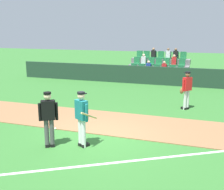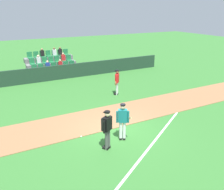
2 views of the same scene
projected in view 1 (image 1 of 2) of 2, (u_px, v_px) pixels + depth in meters
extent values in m
plane|color=#33702D|center=(97.00, 137.00, 9.60)|extent=(80.00, 80.00, 0.00)
cube|color=#936642|center=(112.00, 123.00, 11.06)|extent=(28.00, 2.78, 0.03)
cube|color=white|center=(186.00, 155.00, 8.19)|extent=(10.23, 6.44, 0.01)
cube|color=#1E3828|center=(153.00, 76.00, 18.79)|extent=(20.00, 0.16, 1.22)
cube|color=slate|center=(158.00, 78.00, 20.62)|extent=(4.45, 2.95, 0.30)
cube|color=slate|center=(156.00, 75.00, 19.76)|extent=(4.35, 0.85, 0.40)
cube|color=#237542|center=(133.00, 71.00, 20.13)|extent=(0.44, 0.40, 0.08)
cube|color=#237542|center=(134.00, 67.00, 20.28)|extent=(0.44, 0.08, 0.50)
cube|color=#237542|center=(141.00, 71.00, 19.96)|extent=(0.44, 0.40, 0.08)
cube|color=#237542|center=(141.00, 67.00, 20.11)|extent=(0.44, 0.08, 0.50)
cube|color=#237542|center=(148.00, 71.00, 19.79)|extent=(0.44, 0.40, 0.08)
cube|color=#237542|center=(149.00, 67.00, 19.93)|extent=(0.44, 0.08, 0.50)
cube|color=#263F99|center=(148.00, 67.00, 19.76)|extent=(0.32, 0.22, 0.52)
sphere|color=beige|center=(149.00, 62.00, 19.69)|extent=(0.20, 0.20, 0.20)
cube|color=#237542|center=(156.00, 72.00, 19.61)|extent=(0.44, 0.40, 0.08)
cube|color=#237542|center=(157.00, 68.00, 19.76)|extent=(0.44, 0.08, 0.50)
cube|color=#237542|center=(164.00, 72.00, 19.44)|extent=(0.44, 0.40, 0.08)
cube|color=#237542|center=(164.00, 68.00, 19.59)|extent=(0.44, 0.08, 0.50)
cube|color=red|center=(164.00, 68.00, 19.42)|extent=(0.32, 0.22, 0.52)
sphere|color=tan|center=(164.00, 63.00, 19.34)|extent=(0.20, 0.20, 0.20)
cube|color=#237542|center=(172.00, 72.00, 19.26)|extent=(0.44, 0.40, 0.08)
cube|color=#237542|center=(172.00, 68.00, 19.41)|extent=(0.44, 0.08, 0.50)
cube|color=#237542|center=(180.00, 73.00, 19.09)|extent=(0.44, 0.40, 0.08)
cube|color=#237542|center=(181.00, 69.00, 19.24)|extent=(0.44, 0.08, 0.50)
cube|color=slate|center=(158.00, 68.00, 20.45)|extent=(4.35, 0.85, 0.40)
cube|color=#237542|center=(136.00, 64.00, 20.83)|extent=(0.44, 0.40, 0.08)
cube|color=#237542|center=(137.00, 60.00, 20.97)|extent=(0.44, 0.08, 0.50)
cube|color=#237542|center=(143.00, 64.00, 20.65)|extent=(0.44, 0.40, 0.08)
cube|color=#237542|center=(144.00, 60.00, 20.80)|extent=(0.44, 0.08, 0.50)
cube|color=silver|center=(144.00, 60.00, 20.63)|extent=(0.32, 0.22, 0.52)
sphere|color=beige|center=(144.00, 55.00, 20.55)|extent=(0.20, 0.20, 0.20)
cube|color=#237542|center=(151.00, 64.00, 20.48)|extent=(0.44, 0.40, 0.08)
cube|color=#237542|center=(151.00, 61.00, 20.63)|extent=(0.44, 0.08, 0.50)
cube|color=#237542|center=(158.00, 65.00, 20.31)|extent=(0.44, 0.40, 0.08)
cube|color=#237542|center=(159.00, 61.00, 20.45)|extent=(0.44, 0.08, 0.50)
cube|color=#237542|center=(166.00, 65.00, 20.13)|extent=(0.44, 0.40, 0.08)
cube|color=#237542|center=(166.00, 61.00, 20.28)|extent=(0.44, 0.08, 0.50)
cube|color=#237542|center=(174.00, 65.00, 19.96)|extent=(0.44, 0.40, 0.08)
cube|color=#237542|center=(174.00, 61.00, 20.11)|extent=(0.44, 0.08, 0.50)
cube|color=red|center=(174.00, 61.00, 19.94)|extent=(0.32, 0.22, 0.52)
sphere|color=tan|center=(174.00, 56.00, 19.86)|extent=(0.20, 0.20, 0.20)
cube|color=#237542|center=(182.00, 66.00, 19.78)|extent=(0.44, 0.40, 0.08)
cube|color=#237542|center=(182.00, 62.00, 19.93)|extent=(0.44, 0.08, 0.50)
cube|color=slate|center=(160.00, 61.00, 21.15)|extent=(4.35, 0.85, 0.40)
cube|color=#237542|center=(139.00, 57.00, 21.52)|extent=(0.44, 0.40, 0.08)
cube|color=#237542|center=(140.00, 54.00, 21.67)|extent=(0.44, 0.08, 0.50)
cube|color=#237542|center=(146.00, 58.00, 21.35)|extent=(0.44, 0.40, 0.08)
cube|color=#237542|center=(147.00, 54.00, 21.49)|extent=(0.44, 0.08, 0.50)
cube|color=#237542|center=(153.00, 58.00, 21.17)|extent=(0.44, 0.40, 0.08)
cube|color=#237542|center=(154.00, 54.00, 21.32)|extent=(0.44, 0.08, 0.50)
cube|color=black|center=(153.00, 54.00, 21.15)|extent=(0.32, 0.22, 0.52)
sphere|color=#9E7051|center=(154.00, 49.00, 21.07)|extent=(0.20, 0.20, 0.20)
cube|color=#237542|center=(160.00, 58.00, 21.00)|extent=(0.44, 0.40, 0.08)
cube|color=#237542|center=(161.00, 54.00, 21.15)|extent=(0.44, 0.08, 0.50)
cube|color=#237542|center=(168.00, 58.00, 20.83)|extent=(0.44, 0.40, 0.08)
cube|color=#237542|center=(168.00, 55.00, 20.97)|extent=(0.44, 0.08, 0.50)
cube|color=silver|center=(168.00, 54.00, 20.80)|extent=(0.32, 0.22, 0.52)
sphere|color=brown|center=(168.00, 49.00, 20.73)|extent=(0.20, 0.20, 0.20)
cube|color=#237542|center=(175.00, 58.00, 20.65)|extent=(0.44, 0.40, 0.08)
cube|color=#237542|center=(176.00, 55.00, 20.80)|extent=(0.44, 0.08, 0.50)
cube|color=black|center=(176.00, 54.00, 20.63)|extent=(0.32, 0.22, 0.52)
sphere|color=brown|center=(176.00, 50.00, 20.55)|extent=(0.20, 0.20, 0.20)
cube|color=#237542|center=(183.00, 59.00, 20.48)|extent=(0.44, 0.40, 0.08)
cube|color=#237542|center=(183.00, 55.00, 20.63)|extent=(0.44, 0.08, 0.50)
cylinder|color=white|center=(80.00, 132.00, 8.78)|extent=(0.14, 0.14, 0.90)
cylinder|color=white|center=(84.00, 134.00, 8.66)|extent=(0.14, 0.14, 0.90)
cube|color=black|center=(82.00, 144.00, 8.91)|extent=(0.23, 0.29, 0.10)
cube|color=black|center=(85.00, 145.00, 8.79)|extent=(0.23, 0.29, 0.10)
cube|color=#197075|center=(81.00, 110.00, 8.55)|extent=(0.46, 0.38, 0.60)
cylinder|color=#197075|center=(77.00, 110.00, 8.74)|extent=(0.09, 0.09, 0.55)
cylinder|color=#197075|center=(86.00, 113.00, 8.39)|extent=(0.09, 0.09, 0.55)
sphere|color=beige|center=(81.00, 96.00, 8.46)|extent=(0.22, 0.22, 0.22)
cylinder|color=black|center=(81.00, 93.00, 8.43)|extent=(0.23, 0.23, 0.06)
cube|color=black|center=(84.00, 93.00, 8.51)|extent=(0.22, 0.19, 0.02)
cylinder|color=tan|center=(89.00, 116.00, 8.47)|extent=(0.22, 0.79, 0.41)
cylinder|color=#4C4C4C|center=(47.00, 133.00, 8.67)|extent=(0.14, 0.14, 0.90)
cylinder|color=#4C4C4C|center=(52.00, 133.00, 8.70)|extent=(0.14, 0.14, 0.90)
cube|color=black|center=(47.00, 145.00, 8.82)|extent=(0.23, 0.29, 0.10)
cube|color=black|center=(53.00, 144.00, 8.85)|extent=(0.23, 0.29, 0.10)
cube|color=black|center=(48.00, 110.00, 8.52)|extent=(0.46, 0.39, 0.60)
cylinder|color=black|center=(40.00, 112.00, 8.48)|extent=(0.09, 0.09, 0.55)
cylinder|color=black|center=(57.00, 111.00, 8.58)|extent=(0.09, 0.09, 0.55)
sphere|color=beige|center=(47.00, 96.00, 8.42)|extent=(0.22, 0.22, 0.22)
cylinder|color=black|center=(47.00, 93.00, 8.40)|extent=(0.23, 0.23, 0.06)
cube|color=black|center=(47.00, 93.00, 8.50)|extent=(0.22, 0.19, 0.02)
cube|color=black|center=(48.00, 109.00, 8.64)|extent=(0.42, 0.29, 0.56)
cylinder|color=silver|center=(185.00, 100.00, 12.82)|extent=(0.14, 0.14, 0.90)
cylinder|color=silver|center=(187.00, 100.00, 12.90)|extent=(0.14, 0.14, 0.90)
cube|color=black|center=(184.00, 108.00, 12.96)|extent=(0.28, 0.26, 0.10)
cube|color=black|center=(186.00, 108.00, 13.04)|extent=(0.28, 0.26, 0.10)
cube|color=red|center=(187.00, 84.00, 12.69)|extent=(0.42, 0.45, 0.60)
cylinder|color=red|center=(183.00, 86.00, 12.58)|extent=(0.09, 0.09, 0.55)
cylinder|color=red|center=(191.00, 84.00, 12.83)|extent=(0.09, 0.09, 0.55)
sphere|color=brown|center=(188.00, 75.00, 12.60)|extent=(0.22, 0.22, 0.22)
cylinder|color=black|center=(188.00, 72.00, 12.57)|extent=(0.23, 0.23, 0.06)
cube|color=black|center=(186.00, 73.00, 12.66)|extent=(0.21, 0.22, 0.02)
ellipsoid|color=brown|center=(182.00, 91.00, 12.66)|extent=(0.22, 0.23, 0.28)
sphere|color=white|center=(55.00, 129.00, 10.31)|extent=(0.07, 0.07, 0.07)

